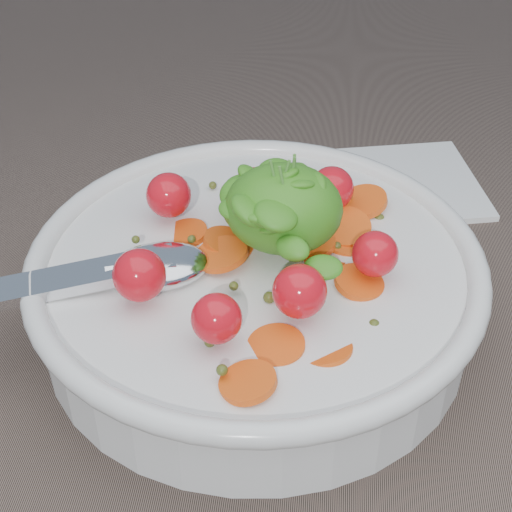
{
  "coord_description": "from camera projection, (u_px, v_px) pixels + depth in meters",
  "views": [
    {
      "loc": [
        0.02,
        -0.43,
        0.38
      ],
      "look_at": [
        -0.02,
        -0.02,
        0.06
      ],
      "focal_mm": 55.0,
      "sensor_mm": 36.0,
      "label": 1
    }
  ],
  "objects": [
    {
      "name": "bowl",
      "position": [
        256.0,
        283.0,
        0.54
      ],
      "size": [
        0.33,
        0.31,
        0.13
      ],
      "color": "white",
      "rests_on": "ground"
    },
    {
      "name": "ground",
      "position": [
        286.0,
        305.0,
        0.57
      ],
      "size": [
        6.0,
        6.0,
        0.0
      ],
      "primitive_type": "plane",
      "color": "#6C594D",
      "rests_on": "ground"
    },
    {
      "name": "napkin",
      "position": [
        396.0,
        184.0,
        0.7
      ],
      "size": [
        0.17,
        0.15,
        0.01
      ],
      "primitive_type": "cube",
      "rotation": [
        0.0,
        0.0,
        0.22
      ],
      "color": "white",
      "rests_on": "ground"
    }
  ]
}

